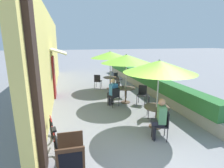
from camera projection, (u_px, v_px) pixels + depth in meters
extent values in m
cube|color=#E0CC6B|center=(50.00, 55.00, 9.32)|extent=(0.24, 13.82, 4.20)
cube|color=black|center=(35.00, 79.00, 3.44)|extent=(0.12, 0.56, 4.20)
cube|color=maroon|center=(54.00, 77.00, 8.96)|extent=(0.08, 0.96, 2.10)
cube|color=beige|center=(58.00, 51.00, 8.73)|extent=(0.78, 1.80, 0.30)
cube|color=gray|center=(141.00, 84.00, 11.00)|extent=(0.44, 12.82, 0.45)
cube|color=#2D6B33|center=(141.00, 76.00, 10.88)|extent=(0.60, 12.18, 0.56)
cylinder|color=brown|center=(155.00, 126.00, 5.95)|extent=(0.44, 0.44, 0.02)
cylinder|color=brown|center=(156.00, 117.00, 5.86)|extent=(0.06, 0.06, 0.70)
cylinder|color=brown|center=(157.00, 107.00, 5.78)|extent=(0.84, 0.84, 0.02)
cylinder|color=#B7B7BC|center=(157.00, 96.00, 5.69)|extent=(0.04, 0.04, 2.20)
cone|color=#8CD138|center=(159.00, 66.00, 5.46)|extent=(2.28, 2.28, 0.38)
sphere|color=#B7B7BC|center=(160.00, 60.00, 5.41)|extent=(0.07, 0.07, 0.07)
cube|color=black|center=(153.00, 106.00, 6.58)|extent=(0.51, 0.51, 0.04)
cube|color=black|center=(148.00, 101.00, 6.54)|extent=(0.16, 0.37, 0.42)
cylinder|color=black|center=(158.00, 114.00, 6.44)|extent=(0.02, 0.02, 0.45)
cylinder|color=black|center=(157.00, 110.00, 6.79)|extent=(0.02, 0.02, 0.45)
cylinder|color=black|center=(148.00, 113.00, 6.47)|extent=(0.02, 0.02, 0.45)
cylinder|color=black|center=(147.00, 110.00, 6.82)|extent=(0.02, 0.02, 0.45)
cube|color=black|center=(160.00, 125.00, 5.11)|extent=(0.51, 0.51, 0.04)
cube|color=black|center=(167.00, 118.00, 5.04)|extent=(0.16, 0.37, 0.42)
cylinder|color=black|center=(153.00, 129.00, 5.35)|extent=(0.02, 0.02, 0.45)
cylinder|color=black|center=(155.00, 135.00, 5.00)|extent=(0.02, 0.02, 0.45)
cylinder|color=black|center=(165.00, 129.00, 5.32)|extent=(0.02, 0.02, 0.45)
cylinder|color=black|center=(167.00, 135.00, 4.97)|extent=(0.02, 0.02, 0.45)
cylinder|color=#23232D|center=(153.00, 130.00, 5.25)|extent=(0.11, 0.11, 0.47)
cylinder|color=#23232D|center=(154.00, 133.00, 5.10)|extent=(0.11, 0.11, 0.47)
cube|color=#23232D|center=(157.00, 122.00, 5.10)|extent=(0.44, 0.40, 0.12)
cube|color=#4C8456|center=(162.00, 114.00, 5.03)|extent=(0.32, 0.39, 0.50)
sphere|color=#A87556|center=(162.00, 102.00, 4.94)|extent=(0.20, 0.20, 0.20)
cylinder|color=brown|center=(126.00, 102.00, 8.31)|extent=(0.44, 0.44, 0.02)
cylinder|color=brown|center=(126.00, 95.00, 8.23)|extent=(0.06, 0.06, 0.70)
cylinder|color=brown|center=(126.00, 88.00, 8.15)|extent=(0.84, 0.84, 0.02)
cylinder|color=#B7B7BC|center=(126.00, 80.00, 8.05)|extent=(0.04, 0.04, 2.20)
cone|color=#8CD138|center=(126.00, 59.00, 7.82)|extent=(2.28, 2.28, 0.38)
sphere|color=#B7B7BC|center=(126.00, 54.00, 7.78)|extent=(0.07, 0.07, 0.07)
cube|color=black|center=(113.00, 96.00, 7.75)|extent=(0.53, 0.53, 0.04)
cube|color=black|center=(116.00, 93.00, 7.56)|extent=(0.36, 0.18, 0.42)
cylinder|color=black|center=(114.00, 99.00, 8.05)|extent=(0.02, 0.02, 0.45)
cylinder|color=black|center=(108.00, 101.00, 7.83)|extent=(0.02, 0.02, 0.45)
cylinder|color=black|center=(119.00, 101.00, 7.77)|extent=(0.02, 0.02, 0.45)
cylinder|color=black|center=(113.00, 103.00, 7.55)|extent=(0.02, 0.02, 0.45)
cylinder|color=#23232D|center=(112.00, 100.00, 7.98)|extent=(0.11, 0.11, 0.47)
cylinder|color=#23232D|center=(109.00, 100.00, 7.88)|extent=(0.11, 0.11, 0.47)
cube|color=#23232D|center=(112.00, 94.00, 7.79)|extent=(0.42, 0.45, 0.12)
cube|color=teal|center=(113.00, 89.00, 7.65)|extent=(0.40, 0.34, 0.50)
sphere|color=tan|center=(113.00, 81.00, 7.58)|extent=(0.20, 0.20, 0.20)
cube|color=black|center=(142.00, 95.00, 7.94)|extent=(0.56, 0.56, 0.04)
cube|color=black|center=(143.00, 90.00, 8.06)|extent=(0.32, 0.25, 0.42)
cylinder|color=black|center=(137.00, 100.00, 7.89)|extent=(0.02, 0.02, 0.45)
cylinder|color=black|center=(145.00, 101.00, 7.77)|extent=(0.02, 0.02, 0.45)
cylinder|color=black|center=(139.00, 98.00, 8.22)|extent=(0.02, 0.02, 0.45)
cylinder|color=black|center=(146.00, 99.00, 8.09)|extent=(0.02, 0.02, 0.45)
cube|color=black|center=(122.00, 89.00, 8.94)|extent=(0.44, 0.44, 0.04)
cube|color=black|center=(119.00, 85.00, 8.86)|extent=(0.07, 0.38, 0.42)
cylinder|color=black|center=(126.00, 94.00, 8.84)|extent=(0.02, 0.02, 0.45)
cylinder|color=black|center=(125.00, 92.00, 9.19)|extent=(0.02, 0.02, 0.45)
cylinder|color=black|center=(120.00, 94.00, 8.79)|extent=(0.02, 0.02, 0.45)
cylinder|color=black|center=(118.00, 92.00, 9.14)|extent=(0.02, 0.02, 0.45)
cylinder|color=#232328|center=(123.00, 87.00, 8.19)|extent=(0.07, 0.07, 0.09)
cylinder|color=brown|center=(110.00, 88.00, 10.70)|extent=(0.44, 0.44, 0.02)
cylinder|color=brown|center=(110.00, 83.00, 10.62)|extent=(0.06, 0.06, 0.70)
cylinder|color=brown|center=(110.00, 77.00, 10.54)|extent=(0.84, 0.84, 0.02)
cylinder|color=#B7B7BC|center=(110.00, 71.00, 10.45)|extent=(0.04, 0.04, 2.20)
cone|color=#8CD138|center=(110.00, 55.00, 10.22)|extent=(2.28, 2.28, 0.38)
sphere|color=#B7B7BC|center=(110.00, 51.00, 10.17)|extent=(0.07, 0.07, 0.07)
cube|color=black|center=(115.00, 84.00, 9.91)|extent=(0.43, 0.43, 0.04)
cube|color=black|center=(118.00, 81.00, 9.92)|extent=(0.06, 0.38, 0.42)
cylinder|color=black|center=(111.00, 88.00, 10.07)|extent=(0.02, 0.02, 0.45)
cylinder|color=black|center=(113.00, 89.00, 9.74)|extent=(0.02, 0.02, 0.45)
cylinder|color=black|center=(116.00, 87.00, 10.18)|extent=(0.02, 0.02, 0.45)
cylinder|color=black|center=(119.00, 89.00, 9.85)|extent=(0.02, 0.02, 0.45)
cube|color=black|center=(118.00, 80.00, 11.16)|extent=(0.56, 0.56, 0.04)
cube|color=black|center=(116.00, 76.00, 11.23)|extent=(0.33, 0.24, 0.42)
cylinder|color=black|center=(118.00, 84.00, 10.97)|extent=(0.02, 0.02, 0.45)
cylinder|color=black|center=(122.00, 83.00, 11.24)|extent=(0.02, 0.02, 0.45)
cylinder|color=black|center=(114.00, 83.00, 11.20)|extent=(0.02, 0.02, 0.45)
cylinder|color=black|center=(117.00, 82.00, 11.46)|extent=(0.02, 0.02, 0.45)
cube|color=black|center=(98.00, 81.00, 10.73)|extent=(0.53, 0.53, 0.04)
cube|color=black|center=(97.00, 78.00, 10.51)|extent=(0.36, 0.19, 0.42)
cylinder|color=black|center=(102.00, 84.00, 10.93)|extent=(0.02, 0.02, 0.45)
cylinder|color=black|center=(96.00, 84.00, 10.99)|extent=(0.02, 0.02, 0.45)
cylinder|color=black|center=(100.00, 85.00, 10.58)|extent=(0.02, 0.02, 0.45)
cylinder|color=black|center=(95.00, 85.00, 10.65)|extent=(0.02, 0.02, 0.45)
torus|color=black|center=(52.00, 129.00, 5.16)|extent=(0.17, 0.64, 0.64)
torus|color=black|center=(56.00, 149.00, 4.19)|extent=(0.17, 0.64, 0.64)
cylinder|color=#B21E1E|center=(53.00, 132.00, 4.63)|extent=(0.18, 0.85, 0.04)
cylinder|color=#B21E1E|center=(55.00, 141.00, 4.50)|extent=(0.14, 0.62, 0.41)
cylinder|color=#B21E1E|center=(54.00, 134.00, 4.35)|extent=(0.04, 0.04, 0.22)
cube|color=black|center=(54.00, 130.00, 4.32)|extent=(0.14, 0.23, 0.05)
cylinder|color=#B21E1E|center=(51.00, 119.00, 5.04)|extent=(0.11, 0.46, 0.03)
cube|color=#422819|center=(71.00, 155.00, 3.70)|extent=(0.53, 0.25, 0.97)
cube|color=black|center=(71.00, 153.00, 3.72)|extent=(0.44, 0.17, 0.73)
cube|color=#422819|center=(71.00, 167.00, 3.32)|extent=(0.53, 0.25, 0.97)
cube|color=black|center=(71.00, 167.00, 3.30)|extent=(0.44, 0.17, 0.73)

